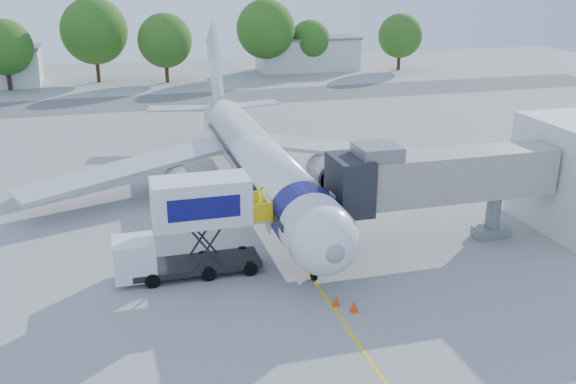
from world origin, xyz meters
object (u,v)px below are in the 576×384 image
object	(u,v)px
aircraft	(256,159)
catering_hiloader	(190,228)
jet_bridge	(431,178)
ground_tug	(434,366)

from	to	relation	value
aircraft	catering_hiloader	distance (m)	12.77
jet_bridge	catering_hiloader	xyz separation A→B (m)	(-14.26, -0.00, -1.58)
catering_hiloader	ground_tug	world-z (taller)	catering_hiloader
ground_tug	aircraft	bearing A→B (deg)	101.08
jet_bridge	catering_hiloader	bearing A→B (deg)	-179.99
jet_bridge	catering_hiloader	world-z (taller)	jet_bridge
aircraft	ground_tug	distance (m)	23.68
catering_hiloader	ground_tug	distance (m)	14.99
jet_bridge	catering_hiloader	distance (m)	14.35
aircraft	catering_hiloader	xyz separation A→B (m)	(-6.27, -11.12, -0.19)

